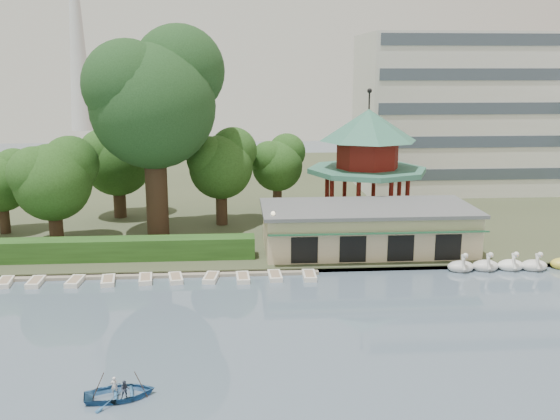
{
  "coord_description": "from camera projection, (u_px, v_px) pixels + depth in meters",
  "views": [
    {
      "loc": [
        -1.5,
        -30.6,
        16.09
      ],
      "look_at": [
        2.0,
        18.0,
        5.0
      ],
      "focal_mm": 40.0,
      "sensor_mm": 36.0,
      "label": 1
    }
  ],
  "objects": [
    {
      "name": "shore",
      "position": [
        247.0,
        189.0,
        83.96
      ],
      "size": [
        220.0,
        70.0,
        0.4
      ],
      "primitive_type": "cube",
      "color": "#424930",
      "rests_on": "ground"
    },
    {
      "name": "boathouse",
      "position": [
        367.0,
        228.0,
        54.98
      ],
      "size": [
        18.6,
        9.39,
        3.9
      ],
      "color": "#CBB791",
      "rests_on": "shore"
    },
    {
      "name": "small_trees",
      "position": [
        118.0,
        167.0,
        61.83
      ],
      "size": [
        38.65,
        17.32,
        10.36
      ],
      "color": "#3A281C",
      "rests_on": "shore"
    },
    {
      "name": "office_building",
      "position": [
        497.0,
        118.0,
        81.22
      ],
      "size": [
        38.0,
        18.0,
        20.0
      ],
      "color": "silver",
      "rests_on": "shore"
    },
    {
      "name": "ground_plane",
      "position": [
        267.0,
        375.0,
        33.43
      ],
      "size": [
        220.0,
        220.0,
        0.0
      ],
      "primitive_type": "plane",
      "color": "slate",
      "rests_on": "ground"
    },
    {
      "name": "lamp_post",
      "position": [
        273.0,
        227.0,
        51.28
      ],
      "size": [
        0.36,
        0.36,
        4.28
      ],
      "color": "black",
      "rests_on": "shore"
    },
    {
      "name": "moored_rowboats",
      "position": [
        108.0,
        280.0,
        47.94
      ],
      "size": [
        32.36,
        2.64,
        0.36
      ],
      "color": "white",
      "rests_on": "ground"
    },
    {
      "name": "rowboat_with_passengers",
      "position": [
        120.0,
        389.0,
        31.04
      ],
      "size": [
        5.45,
        4.36,
        2.01
      ],
      "color": "#2E6298",
      "rests_on": "ground"
    },
    {
      "name": "dock",
      "position": [
        104.0,
        275.0,
        49.3
      ],
      "size": [
        34.0,
        1.6,
        0.24
      ],
      "primitive_type": "cube",
      "color": "gray",
      "rests_on": "ground"
    },
    {
      "name": "hedge",
      "position": [
        75.0,
        250.0,
        52.03
      ],
      "size": [
        30.0,
        2.0,
        1.8
      ],
      "primitive_type": "cube",
      "color": "#28521C",
      "rests_on": "shore"
    },
    {
      "name": "embankment",
      "position": [
        256.0,
        271.0,
        50.23
      ],
      "size": [
        220.0,
        0.6,
        0.3
      ],
      "primitive_type": "cube",
      "color": "gray",
      "rests_on": "ground"
    },
    {
      "name": "big_tree",
      "position": [
        154.0,
        95.0,
        57.19
      ],
      "size": [
        12.7,
        11.83,
        19.8
      ],
      "color": "#3A281C",
      "rests_on": "shore"
    },
    {
      "name": "pavilion",
      "position": [
        368.0,
        155.0,
        63.74
      ],
      "size": [
        12.4,
        12.4,
        13.5
      ],
      "color": "#CBB791",
      "rests_on": "shore"
    }
  ]
}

